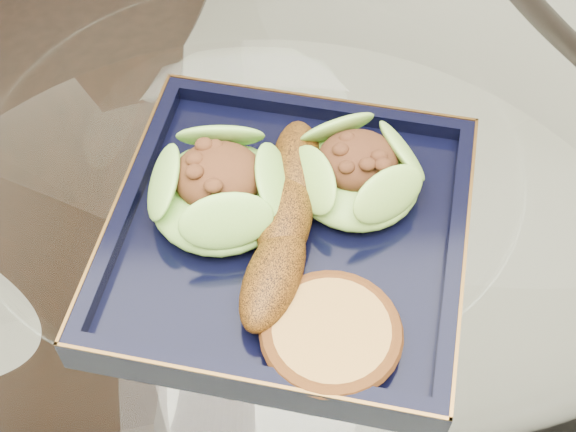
{
  "coord_description": "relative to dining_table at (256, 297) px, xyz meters",
  "views": [
    {
      "loc": [
        0.01,
        -0.41,
        1.28
      ],
      "look_at": [
        0.03,
        -0.05,
        0.8
      ],
      "focal_mm": 50.0,
      "sensor_mm": 36.0,
      "label": 1
    }
  ],
  "objects": [
    {
      "name": "dining_table",
      "position": [
        0.0,
        0.0,
        0.0
      ],
      "size": [
        1.13,
        1.13,
        0.77
      ],
      "color": "white",
      "rests_on": "ground"
    },
    {
      "name": "dining_chair",
      "position": [
        -0.21,
        0.51,
        -0.09
      ],
      "size": [
        0.45,
        0.45,
        0.91
      ],
      "rotation": [
        0.0,
        0.0,
        -0.16
      ],
      "color": "black",
      "rests_on": "ground"
    },
    {
      "name": "navy_plate",
      "position": [
        0.03,
        -0.05,
        0.17
      ],
      "size": [
        0.33,
        0.33,
        0.02
      ],
      "primitive_type": "cube",
      "rotation": [
        0.0,
        0.0,
        -0.26
      ],
      "color": "black",
      "rests_on": "dining_table"
    },
    {
      "name": "lettuce_wrap_left",
      "position": [
        -0.02,
        -0.03,
        0.2
      ],
      "size": [
        0.14,
        0.14,
        0.04
      ],
      "primitive_type": "ellipsoid",
      "rotation": [
        0.0,
        0.0,
        -0.39
      ],
      "color": "#57972C",
      "rests_on": "navy_plate"
    },
    {
      "name": "lettuce_wrap_right",
      "position": [
        0.08,
        -0.01,
        0.2
      ],
      "size": [
        0.1,
        0.1,
        0.04
      ],
      "primitive_type": "ellipsoid",
      "rotation": [
        0.0,
        0.0,
        -0.01
      ],
      "color": "olive",
      "rests_on": "navy_plate"
    },
    {
      "name": "roasted_plantain",
      "position": [
        0.03,
        -0.05,
        0.2
      ],
      "size": [
        0.08,
        0.19,
        0.04
      ],
      "primitive_type": "ellipsoid",
      "rotation": [
        0.0,
        0.0,
        1.34
      ],
      "color": "#5F340A",
      "rests_on": "navy_plate"
    },
    {
      "name": "crumb_patty",
      "position": [
        0.05,
        -0.15,
        0.19
      ],
      "size": [
        0.11,
        0.11,
        0.02
      ],
      "primitive_type": "cylinder",
      "rotation": [
        0.0,
        0.0,
        0.4
      ],
      "color": "#A97838",
      "rests_on": "navy_plate"
    }
  ]
}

